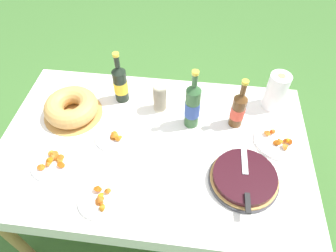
# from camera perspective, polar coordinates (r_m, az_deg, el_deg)

# --- Properties ---
(ground_plane) EXTENTS (16.00, 16.00, 0.00)m
(ground_plane) POSITION_cam_1_polar(r_m,az_deg,el_deg) (2.12, -2.06, -14.74)
(ground_plane) COLOR #3D6B2D
(garden_table) EXTENTS (1.55, 0.97, 0.70)m
(garden_table) POSITION_cam_1_polar(r_m,az_deg,el_deg) (1.57, -2.70, -4.80)
(garden_table) COLOR #A87A47
(garden_table) RESTS_ON ground_plane
(tablecloth) EXTENTS (1.56, 0.98, 0.10)m
(tablecloth) POSITION_cam_1_polar(r_m,az_deg,el_deg) (1.53, -2.77, -3.62)
(tablecloth) COLOR white
(tablecloth) RESTS_ON garden_table
(berry_tart) EXTENTS (0.32, 0.32, 0.06)m
(berry_tart) POSITION_cam_1_polar(r_m,az_deg,el_deg) (1.41, 14.28, -9.61)
(berry_tart) COLOR #38383D
(berry_tart) RESTS_ON tablecloth
(serving_knife) EXTENTS (0.03, 0.38, 0.01)m
(serving_knife) POSITION_cam_1_polar(r_m,az_deg,el_deg) (1.37, 14.63, -9.91)
(serving_knife) COLOR silver
(serving_knife) RESTS_ON berry_tart
(bundt_cake) EXTENTS (0.32, 0.32, 0.11)m
(bundt_cake) POSITION_cam_1_polar(r_m,az_deg,el_deg) (1.68, -17.91, 3.39)
(bundt_cake) COLOR tan
(bundt_cake) RESTS_ON tablecloth
(cup_stack) EXTENTS (0.07, 0.07, 0.18)m
(cup_stack) POSITION_cam_1_polar(r_m,az_deg,el_deg) (1.61, -1.70, 5.56)
(cup_stack) COLOR beige
(cup_stack) RESTS_ON tablecloth
(cider_bottle_green) EXTENTS (0.08, 0.08, 0.35)m
(cider_bottle_green) POSITION_cam_1_polar(r_m,az_deg,el_deg) (1.50, 4.69, 3.93)
(cider_bottle_green) COLOR #2D562D
(cider_bottle_green) RESTS_ON tablecloth
(cider_bottle_amber) EXTENTS (0.07, 0.07, 0.30)m
(cider_bottle_amber) POSITION_cam_1_polar(r_m,az_deg,el_deg) (1.55, 13.25, 3.16)
(cider_bottle_amber) COLOR brown
(cider_bottle_amber) RESTS_ON tablecloth
(juice_bottle_red) EXTENTS (0.08, 0.08, 0.31)m
(juice_bottle_red) POSITION_cam_1_polar(r_m,az_deg,el_deg) (1.66, -9.07, 8.05)
(juice_bottle_red) COLOR black
(juice_bottle_red) RESTS_ON tablecloth
(snack_plate_near) EXTENTS (0.22, 0.22, 0.05)m
(snack_plate_near) POSITION_cam_1_polar(r_m,az_deg,el_deg) (1.53, -21.00, -6.28)
(snack_plate_near) COLOR white
(snack_plate_near) RESTS_ON tablecloth
(snack_plate_left) EXTENTS (0.19, 0.19, 0.05)m
(snack_plate_left) POSITION_cam_1_polar(r_m,az_deg,el_deg) (1.55, -10.32, -1.91)
(snack_plate_left) COLOR white
(snack_plate_left) RESTS_ON tablecloth
(snack_plate_right) EXTENTS (0.19, 0.19, 0.06)m
(snack_plate_right) POSITION_cam_1_polar(r_m,az_deg,el_deg) (1.37, -12.95, -13.37)
(snack_plate_right) COLOR white
(snack_plate_right) RESTS_ON tablecloth
(snack_plate_far) EXTENTS (0.24, 0.24, 0.05)m
(snack_plate_far) POSITION_cam_1_polar(r_m,az_deg,el_deg) (1.60, 20.17, -2.66)
(snack_plate_far) COLOR white
(snack_plate_far) RESTS_ON tablecloth
(paper_towel_roll) EXTENTS (0.11, 0.11, 0.21)m
(paper_towel_roll) POSITION_cam_1_polar(r_m,az_deg,el_deg) (1.71, 19.88, 6.25)
(paper_towel_roll) COLOR white
(paper_towel_roll) RESTS_ON tablecloth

